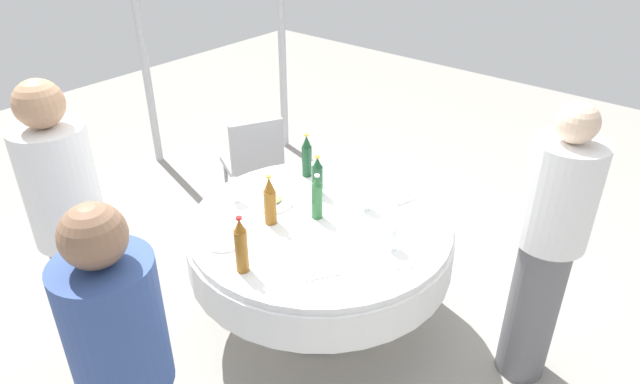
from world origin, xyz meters
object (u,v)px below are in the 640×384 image
(bottle_dark_green_front, at_px, (307,157))
(bottle_green_west, at_px, (317,198))
(person_front, at_px, (73,234))
(wine_glass_mid, at_px, (361,174))
(plate_right, at_px, (223,240))
(chair_south, at_px, (254,160))
(dining_table, at_px, (320,242))
(plate_north, at_px, (273,202))
(person_left, at_px, (547,247))
(wine_glass_south, at_px, (234,186))
(wine_glass_near, at_px, (366,195))
(bottle_amber_mid, at_px, (270,201))
(bottle_amber_left, at_px, (241,246))
(wine_glass_west, at_px, (392,232))
(person_east, at_px, (128,383))
(bottle_dark_green_east, at_px, (317,176))

(bottle_dark_green_front, relative_size, bottle_green_west, 1.06)
(bottle_green_west, bearing_deg, person_front, -32.62)
(wine_glass_mid, bearing_deg, bottle_dark_green_front, -78.79)
(plate_right, bearing_deg, wine_glass_mid, 165.93)
(chair_south, bearing_deg, dining_table, -90.00)
(plate_north, height_order, person_left, person_left)
(person_front, bearing_deg, wine_glass_south, -68.03)
(person_left, distance_m, person_front, 2.34)
(bottle_dark_green_front, bearing_deg, wine_glass_mid, 101.21)
(dining_table, bearing_deg, wine_glass_near, 155.22)
(bottle_green_west, height_order, person_left, person_left)
(bottle_dark_green_front, bearing_deg, bottle_amber_mid, 20.85)
(bottle_amber_mid, relative_size, plate_right, 1.34)
(bottle_amber_left, xyz_separation_m, wine_glass_mid, (-1.01, -0.03, -0.04))
(wine_glass_west, height_order, plate_right, wine_glass_west)
(wine_glass_mid, bearing_deg, person_left, 90.23)
(person_front, bearing_deg, wine_glass_near, -88.20)
(wine_glass_mid, height_order, plate_right, wine_glass_mid)
(person_east, bearing_deg, chair_south, -65.04)
(bottle_amber_left, distance_m, bottle_green_west, 0.60)
(bottle_amber_mid, height_order, person_east, person_east)
(wine_glass_near, xyz_separation_m, person_east, (1.65, 0.13, -0.00))
(bottle_amber_left, xyz_separation_m, bottle_green_west, (-0.60, -0.03, -0.02))
(wine_glass_near, xyz_separation_m, plate_north, (0.29, -0.45, -0.08))
(wine_glass_mid, height_order, plate_north, wine_glass_mid)
(bottle_amber_left, height_order, person_front, person_front)
(plate_right, distance_m, chair_south, 1.39)
(bottle_amber_mid, xyz_separation_m, person_front, (0.86, -0.52, 0.01))
(wine_glass_mid, relative_size, person_left, 0.09)
(wine_glass_west, relative_size, person_east, 0.09)
(plate_right, bearing_deg, person_left, 123.69)
(bottle_dark_green_front, xyz_separation_m, wine_glass_mid, (-0.07, 0.37, -0.03))
(dining_table, bearing_deg, wine_glass_mid, -175.01)
(wine_glass_west, bearing_deg, person_front, -47.22)
(dining_table, distance_m, plate_north, 0.37)
(dining_table, relative_size, plate_right, 6.74)
(bottle_green_west, xyz_separation_m, person_left, (-0.41, 1.14, -0.04))
(wine_glass_west, height_order, person_east, person_east)
(bottle_dark_green_front, distance_m, wine_glass_west, 0.91)
(wine_glass_near, bearing_deg, bottle_amber_mid, -35.48)
(bottle_amber_left, height_order, wine_glass_south, bottle_amber_left)
(bottle_dark_green_east, bearing_deg, bottle_dark_green_front, -123.51)
(wine_glass_mid, distance_m, plate_right, 0.94)
(bottle_green_west, xyz_separation_m, wine_glass_mid, (-0.41, 0.00, -0.02))
(wine_glass_south, bearing_deg, person_front, -12.57)
(wine_glass_near, relative_size, plate_right, 0.63)
(wine_glass_mid, xyz_separation_m, plate_right, (0.91, -0.23, -0.10))
(wine_glass_near, bearing_deg, wine_glass_west, 55.76)
(wine_glass_near, height_order, plate_north, wine_glass_near)
(wine_glass_mid, height_order, person_east, person_east)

